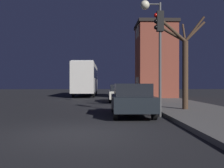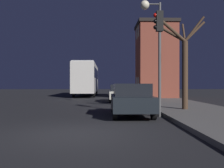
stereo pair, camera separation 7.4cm
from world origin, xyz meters
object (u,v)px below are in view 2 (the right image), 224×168
(streetlamp, at_px, (151,26))
(traffic_light, at_px, (159,42))
(car_mid_lane, at_px, (120,93))
(bare_tree, at_px, (183,61))
(bus, at_px, (87,77))
(car_near_lane, at_px, (131,99))

(streetlamp, height_order, traffic_light, streetlamp)
(car_mid_lane, bearing_deg, bare_tree, -68.49)
(streetlamp, xyz_separation_m, traffic_light, (-0.32, -3.64, -1.55))
(bus, relative_size, car_near_lane, 2.78)
(car_mid_lane, bearing_deg, streetlamp, -74.33)
(car_mid_lane, bearing_deg, car_near_lane, -89.93)
(streetlamp, bearing_deg, bare_tree, -53.63)
(car_near_lane, relative_size, car_mid_lane, 0.96)
(car_near_lane, bearing_deg, streetlamp, 64.92)
(bus, bearing_deg, car_near_lane, -79.50)
(streetlamp, distance_m, car_mid_lane, 7.07)
(bare_tree, distance_m, bus, 18.94)
(bare_tree, height_order, car_near_lane, bare_tree)
(bus, bearing_deg, car_mid_lane, -71.27)
(streetlamp, height_order, bus, streetlamp)
(streetlamp, distance_m, bus, 16.98)
(traffic_light, height_order, bus, traffic_light)
(bus, xyz_separation_m, car_mid_lane, (3.56, -10.49, -1.54))
(traffic_light, relative_size, bus, 0.42)
(traffic_light, relative_size, car_mid_lane, 1.11)
(car_near_lane, bearing_deg, bus, 100.50)
(bare_tree, bearing_deg, bus, 109.88)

